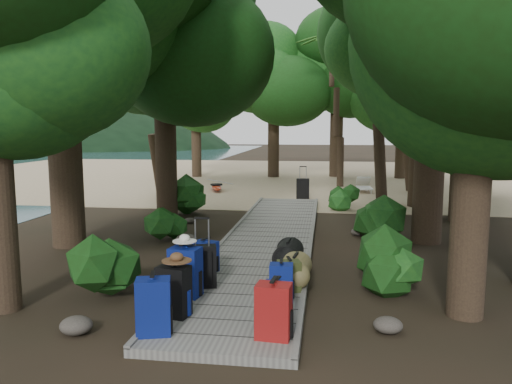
% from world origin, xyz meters
% --- Properties ---
extents(ground, '(120.00, 120.00, 0.00)m').
position_xyz_m(ground, '(0.00, 0.00, 0.00)').
color(ground, black).
rests_on(ground, ground).
extents(sand_beach, '(40.00, 22.00, 0.02)m').
position_xyz_m(sand_beach, '(0.00, 16.00, 0.01)').
color(sand_beach, tan).
rests_on(sand_beach, ground).
extents(boardwalk, '(2.00, 12.00, 0.12)m').
position_xyz_m(boardwalk, '(0.00, 1.00, 0.06)').
color(boardwalk, slate).
rests_on(boardwalk, ground).
extents(backpack_left_a, '(0.48, 0.39, 0.77)m').
position_xyz_m(backpack_left_a, '(-0.79, -4.57, 0.51)').
color(backpack_left_a, '#040E6C').
rests_on(backpack_left_a, boardwalk).
extents(backpack_left_b, '(0.46, 0.37, 0.76)m').
position_xyz_m(backpack_left_b, '(-0.72, -3.96, 0.50)').
color(backpack_left_b, black).
rests_on(backpack_left_b, boardwalk).
extents(backpack_left_c, '(0.49, 0.38, 0.82)m').
position_xyz_m(backpack_left_c, '(-0.78, -3.17, 0.53)').
color(backpack_left_c, '#040E6C').
rests_on(backpack_left_c, boardwalk).
extents(backpack_left_d, '(0.46, 0.40, 0.60)m').
position_xyz_m(backpack_left_d, '(-0.79, -1.89, 0.42)').
color(backpack_left_d, '#040E6C').
rests_on(backpack_left_d, boardwalk).
extents(backpack_right_a, '(0.44, 0.33, 0.74)m').
position_xyz_m(backpack_right_a, '(0.67, -4.46, 0.49)').
color(backpack_right_a, maroon).
rests_on(backpack_right_a, boardwalk).
extents(backpack_right_b, '(0.40, 0.31, 0.64)m').
position_xyz_m(backpack_right_b, '(0.68, -4.12, 0.44)').
color(backpack_right_b, '#040E6C').
rests_on(backpack_right_b, boardwalk).
extents(backpack_right_c, '(0.35, 0.26, 0.58)m').
position_xyz_m(backpack_right_c, '(0.64, -3.09, 0.41)').
color(backpack_right_c, '#040E6C').
rests_on(backpack_right_c, boardwalk).
extents(backpack_right_d, '(0.40, 0.34, 0.53)m').
position_xyz_m(backpack_right_d, '(0.73, -2.73, 0.38)').
color(backpack_right_d, '#333C1B').
rests_on(backpack_right_d, boardwalk).
extents(duffel_right_khaki, '(0.52, 0.71, 0.44)m').
position_xyz_m(duffel_right_khaki, '(0.80, -2.31, 0.34)').
color(duffel_right_khaki, olive).
rests_on(duffel_right_khaki, boardwalk).
extents(duffel_right_black, '(0.52, 0.78, 0.47)m').
position_xyz_m(duffel_right_black, '(0.62, -1.44, 0.36)').
color(duffel_right_black, black).
rests_on(duffel_right_black, boardwalk).
extents(suitcase_on_boardwalk, '(0.48, 0.35, 0.67)m').
position_xyz_m(suitcase_on_boardwalk, '(-0.64, -2.72, 0.45)').
color(suitcase_on_boardwalk, black).
rests_on(suitcase_on_boardwalk, boardwalk).
extents(lone_suitcase_on_sand, '(0.47, 0.28, 0.73)m').
position_xyz_m(lone_suitcase_on_sand, '(0.44, 7.84, 0.38)').
color(lone_suitcase_on_sand, black).
rests_on(lone_suitcase_on_sand, sand_beach).
extents(hat_brown, '(0.40, 0.40, 0.12)m').
position_xyz_m(hat_brown, '(-0.67, -3.96, 0.94)').
color(hat_brown, '#51351E').
rests_on(hat_brown, backpack_left_b).
extents(hat_white, '(0.36, 0.36, 0.12)m').
position_xyz_m(hat_white, '(-0.80, -3.13, 1.00)').
color(hat_white, silver).
rests_on(hat_white, backpack_left_c).
extents(kayak, '(1.72, 3.63, 0.36)m').
position_xyz_m(kayak, '(-3.16, 9.63, 0.20)').
color(kayak, '#AE280E').
rests_on(kayak, sand_beach).
extents(sun_lounger, '(0.62, 1.77, 0.56)m').
position_xyz_m(sun_lounger, '(2.79, 9.97, 0.30)').
color(sun_lounger, silver).
rests_on(sun_lounger, sand_beach).
extents(tree_right_a, '(4.31, 4.31, 7.18)m').
position_xyz_m(tree_right_a, '(3.23, -3.09, 3.59)').
color(tree_right_a, black).
rests_on(tree_right_a, ground).
extents(tree_right_c, '(5.49, 5.49, 9.51)m').
position_xyz_m(tree_right_c, '(3.56, 1.45, 4.75)').
color(tree_right_c, black).
rests_on(tree_right_c, ground).
extents(tree_right_d, '(5.81, 5.81, 10.65)m').
position_xyz_m(tree_right_d, '(5.05, 4.20, 5.33)').
color(tree_right_d, black).
rests_on(tree_right_d, ground).
extents(tree_right_e, '(5.45, 5.45, 9.81)m').
position_xyz_m(tree_right_e, '(4.28, 6.63, 4.91)').
color(tree_right_e, black).
rests_on(tree_right_e, ground).
extents(tree_right_f, '(4.92, 4.92, 8.79)m').
position_xyz_m(tree_right_f, '(6.93, 9.25, 4.39)').
color(tree_right_f, black).
rests_on(tree_right_f, ground).
extents(tree_left_b, '(5.63, 5.63, 10.14)m').
position_xyz_m(tree_left_b, '(-4.37, 0.01, 5.07)').
color(tree_left_b, black).
rests_on(tree_left_b, ground).
extents(tree_left_c, '(5.01, 5.01, 8.72)m').
position_xyz_m(tree_left_c, '(-3.31, 3.70, 4.36)').
color(tree_left_c, black).
rests_on(tree_left_c, ground).
extents(tree_back_a, '(4.80, 4.80, 8.31)m').
position_xyz_m(tree_back_a, '(-1.44, 15.43, 4.15)').
color(tree_back_a, black).
rests_on(tree_back_a, ground).
extents(tree_back_b, '(5.29, 5.29, 9.45)m').
position_xyz_m(tree_back_b, '(1.76, 16.14, 4.73)').
color(tree_back_b, black).
rests_on(tree_back_b, ground).
extents(tree_back_c, '(4.38, 4.38, 7.88)m').
position_xyz_m(tree_back_c, '(4.97, 15.67, 3.94)').
color(tree_back_c, black).
rests_on(tree_back_c, ground).
extents(tree_back_d, '(4.28, 4.28, 7.14)m').
position_xyz_m(tree_back_d, '(-5.40, 14.98, 3.57)').
color(tree_back_d, black).
rests_on(tree_back_d, ground).
extents(palm_right_a, '(4.79, 4.79, 8.17)m').
position_xyz_m(palm_right_a, '(3.14, 5.70, 4.09)').
color(palm_right_a, '#174112').
rests_on(palm_right_a, ground).
extents(palm_right_b, '(4.47, 4.47, 8.64)m').
position_xyz_m(palm_right_b, '(4.64, 10.90, 4.32)').
color(palm_right_b, '#174112').
rests_on(palm_right_b, ground).
extents(palm_right_c, '(4.04, 4.04, 6.43)m').
position_xyz_m(palm_right_c, '(2.10, 11.94, 3.22)').
color(palm_right_c, '#174112').
rests_on(palm_right_c, ground).
extents(palm_left_a, '(4.46, 4.46, 7.10)m').
position_xyz_m(palm_left_a, '(-4.91, 7.11, 3.55)').
color(palm_left_a, '#174112').
rests_on(palm_left_a, ground).
extents(rock_left_a, '(0.42, 0.38, 0.23)m').
position_xyz_m(rock_left_a, '(-1.87, -4.45, 0.12)').
color(rock_left_a, '#4C473F').
rests_on(rock_left_a, ground).
extents(rock_left_b, '(0.32, 0.29, 0.18)m').
position_xyz_m(rock_left_b, '(-2.39, -2.46, 0.09)').
color(rock_left_b, '#4C473F').
rests_on(rock_left_b, ground).
extents(rock_left_c, '(0.49, 0.44, 0.27)m').
position_xyz_m(rock_left_c, '(-1.78, 0.34, 0.14)').
color(rock_left_c, '#4C473F').
rests_on(rock_left_c, ground).
extents(rock_left_d, '(0.28, 0.26, 0.16)m').
position_xyz_m(rock_left_d, '(-2.41, 2.86, 0.08)').
color(rock_left_d, '#4C473F').
rests_on(rock_left_d, ground).
extents(rock_right_a, '(0.38, 0.34, 0.21)m').
position_xyz_m(rock_right_a, '(2.09, -3.84, 0.10)').
color(rock_right_a, '#4C473F').
rests_on(rock_right_a, ground).
extents(rock_right_b, '(0.51, 0.46, 0.28)m').
position_xyz_m(rock_right_b, '(2.64, -0.89, 0.14)').
color(rock_right_b, '#4C473F').
rests_on(rock_right_b, ground).
extents(rock_right_c, '(0.36, 0.32, 0.20)m').
position_xyz_m(rock_right_c, '(2.07, 1.92, 0.10)').
color(rock_right_c, '#4C473F').
rests_on(rock_right_c, ground).
extents(rock_right_d, '(0.57, 0.52, 0.32)m').
position_xyz_m(rock_right_d, '(3.07, 4.08, 0.16)').
color(rock_right_d, '#4C473F').
rests_on(rock_right_d, ground).
extents(shrub_left_a, '(1.11, 1.11, 1.00)m').
position_xyz_m(shrub_left_a, '(-2.17, -3.24, 0.50)').
color(shrub_left_a, '#144317').
rests_on(shrub_left_a, ground).
extents(shrub_left_b, '(0.83, 0.83, 0.75)m').
position_xyz_m(shrub_left_b, '(-2.32, 0.85, 0.38)').
color(shrub_left_b, '#144317').
rests_on(shrub_left_b, ground).
extents(shrub_left_c, '(1.27, 1.27, 1.14)m').
position_xyz_m(shrub_left_c, '(-2.75, 4.17, 0.57)').
color(shrub_left_c, '#144317').
rests_on(shrub_left_c, ground).
extents(shrub_right_a, '(0.98, 0.98, 0.89)m').
position_xyz_m(shrub_right_a, '(2.36, -2.20, 0.44)').
color(shrub_right_a, '#144317').
rests_on(shrub_right_a, ground).
extents(shrub_right_b, '(1.15, 1.15, 1.03)m').
position_xyz_m(shrub_right_b, '(2.49, 1.77, 0.52)').
color(shrub_right_b, '#144317').
rests_on(shrub_right_b, ground).
extents(shrub_right_c, '(0.86, 0.86, 0.77)m').
position_xyz_m(shrub_right_c, '(1.84, 5.52, 0.39)').
color(shrub_right_c, '#144317').
rests_on(shrub_right_c, ground).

